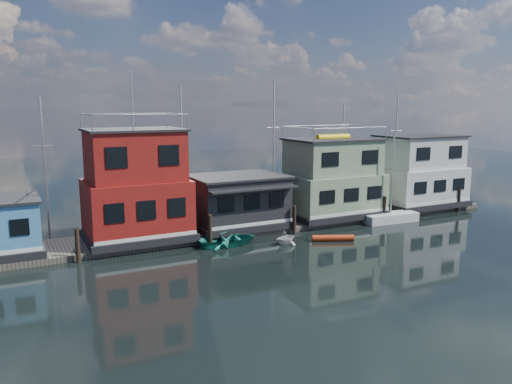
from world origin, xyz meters
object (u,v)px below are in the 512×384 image
houseboat_red (136,187)px  houseboat_green (332,179)px  dinghy_white (286,237)px  red_kayak (333,238)px  day_sailer (390,217)px  houseboat_white (418,172)px  dinghy_teal (228,239)px  houseboat_dark (238,201)px

houseboat_red → houseboat_green: size_ratio=1.41×
dinghy_white → red_kayak: bearing=-117.7°
houseboat_red → day_sailer: size_ratio=1.54×
houseboat_green → dinghy_white: houseboat_green is taller
houseboat_red → houseboat_white: houseboat_red is taller
houseboat_red → dinghy_white: 11.28m
houseboat_red → dinghy_teal: houseboat_red is taller
houseboat_red → houseboat_green: bearing=0.0°
houseboat_white → dinghy_white: 18.55m
houseboat_red → houseboat_white: (27.00, 0.00, -0.57)m
dinghy_white → dinghy_teal: dinghy_white is taller
houseboat_white → dinghy_teal: bearing=-170.7°
houseboat_white → red_kayak: houseboat_white is taller
houseboat_green → houseboat_white: (10.00, -0.00, -0.01)m
houseboat_white → dinghy_teal: houseboat_white is taller
day_sailer → dinghy_white: (-11.46, -1.88, 0.05)m
dinghy_white → day_sailer: bearing=-94.7°
red_kayak → dinghy_teal: dinghy_teal is taller
houseboat_white → houseboat_green: bearing=180.0°
red_kayak → houseboat_red: bearing=179.2°
houseboat_dark → dinghy_teal: bearing=-124.6°
dinghy_white → dinghy_teal: (-3.82, 1.57, -0.05)m
houseboat_green → houseboat_white: 10.00m
houseboat_dark → dinghy_teal: houseboat_dark is taller
houseboat_green → dinghy_teal: houseboat_green is taller
day_sailer → houseboat_green: bearing=144.3°
houseboat_green → dinghy_white: 9.62m
dinghy_teal → houseboat_white: bearing=-75.3°
houseboat_green → day_sailer: size_ratio=1.09×
day_sailer → dinghy_teal: size_ratio=1.80×
dinghy_white → houseboat_white: bearing=-87.9°
houseboat_red → red_kayak: (12.95, -5.93, -3.88)m
dinghy_teal → dinghy_white: bearing=-107.0°
day_sailer → red_kayak: (-7.92, -2.74, -0.22)m
day_sailer → dinghy_teal: 15.28m
dinghy_white → dinghy_teal: 4.13m
houseboat_dark → dinghy_white: size_ratio=3.95×
houseboat_green → dinghy_white: (-7.59, -5.07, -3.06)m
houseboat_dark → red_kayak: (4.95, -5.91, -2.19)m
day_sailer → red_kayak: day_sailer is taller
houseboat_white → dinghy_white: bearing=-163.9°
red_kayak → dinghy_white: 3.65m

